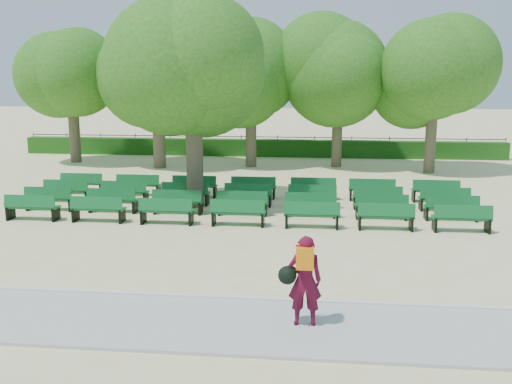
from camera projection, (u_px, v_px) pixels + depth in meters
ground at (213, 220)px, 17.36m from camera, size 120.00×120.00×0.00m
paving at (138, 321)px, 10.14m from camera, size 30.00×2.20×0.06m
curb at (156, 296)px, 11.26m from camera, size 30.00×0.12×0.10m
hedge at (259, 148)px, 30.90m from camera, size 26.00×0.70×0.90m
fence at (259, 155)px, 31.38m from camera, size 26.00×0.10×1.02m
tree_line at (250, 168)px, 27.10m from camera, size 21.80×6.80×7.04m
bench_array at (246, 208)px, 18.56m from camera, size 1.62×0.58×1.00m
tree_among at (193, 70)px, 18.20m from camera, size 4.77×4.77×6.66m
person at (303, 279)px, 9.77m from camera, size 0.77×0.47×1.60m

